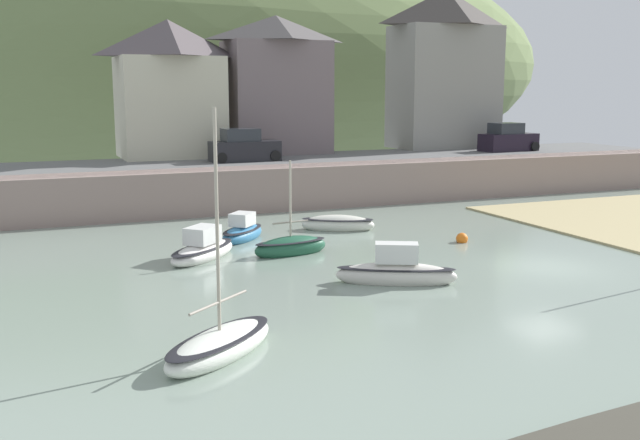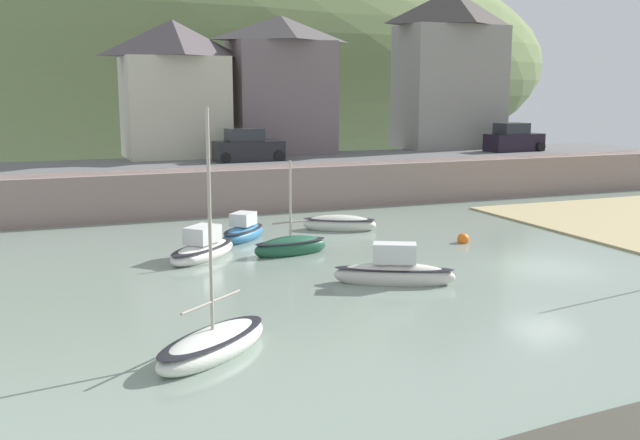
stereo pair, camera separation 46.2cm
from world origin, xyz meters
name	(u,v)px [view 1 (the left image)]	position (x,y,z in m)	size (l,w,h in m)	color
quay_seawall	(352,180)	(0.00, 17.50, 1.36)	(48.00, 9.40, 2.40)	gray
hillside_backdrop	(189,63)	(-0.93, 55.20, 9.30)	(80.00, 44.00, 26.57)	#6B7F4C
waterfront_building_left	(169,88)	(-9.08, 25.20, 6.74)	(6.55, 5.27, 8.51)	beige
waterfront_building_centre	(276,84)	(-1.97, 25.20, 6.98)	(6.85, 4.48, 9.00)	slate
waterfront_building_right	(444,68)	(10.94, 25.20, 8.14)	(7.68, 4.62, 11.26)	gray
rowboat_small_beached	(242,232)	(-9.17, 9.48, 0.34)	(3.05, 3.19, 1.41)	teal
sailboat_nearest_shore	(396,272)	(-6.42, 0.08, 0.40)	(4.23, 2.83, 1.65)	silver
sailboat_blue_trim	(203,250)	(-11.72, 6.45, 0.36)	(3.86, 3.82, 1.48)	white
sailboat_tall_mast	(220,344)	(-13.97, -4.52, 0.30)	(4.04, 3.67, 6.46)	white
fishing_boat_green	(338,224)	(-4.26, 9.97, 0.29)	(3.72, 2.82, 0.94)	silver
dinghy_open_wooden	(291,247)	(-8.21, 5.82, 0.31)	(3.36, 1.53, 4.07)	#1F533A
parked_car_near_slipway	(244,148)	(-5.65, 20.70, 3.20)	(4.14, 1.82, 1.95)	black
parked_car_by_wall	(508,139)	(13.43, 20.70, 3.20)	(4.23, 2.04, 1.95)	black
mooring_buoy	(462,239)	(-0.39, 5.17, 0.16)	(0.53, 0.53, 0.53)	orange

